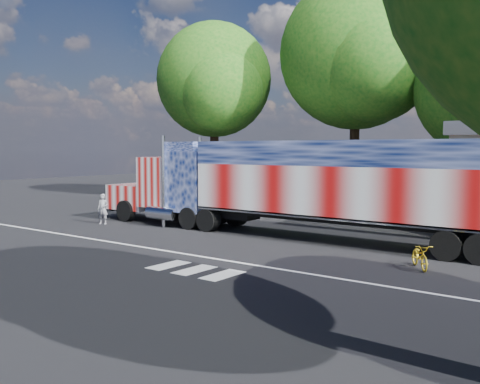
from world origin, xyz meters
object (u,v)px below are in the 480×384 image
Objects in this scene: semi_truck at (291,184)px; bicycle at (420,256)px; woman at (103,209)px; tree_n_mid at (358,54)px; tree_nw_a at (215,80)px; coach_bus at (256,181)px.

bicycle is at bearing -23.61° from semi_truck.
woman is 21.63m from tree_n_mid.
tree_n_mid reaches higher than tree_nw_a.
coach_bus is (-7.07, 7.26, -0.46)m from semi_truck.
woman is 17.08m from bicycle.
bicycle is at bearing -59.47° from tree_n_mid.
woman is at bearing -107.11° from coach_bus.
semi_truck is at bearing -40.44° from tree_nw_a.
woman is 0.10× the size of tree_n_mid.
coach_bus is 8.06× the size of bicycle.
semi_truck reaches higher than coach_bus.
bicycle is at bearing -35.83° from tree_nw_a.
tree_n_mid reaches higher than semi_truck.
woman is 1.01× the size of bicycle.
coach_bus is at bearing 48.31° from woman.
semi_truck is 1.34× the size of tree_n_mid.
tree_nw_a is (-15.26, 13.00, 7.13)m from semi_truck.
coach_bus is 7.98× the size of woman.
semi_truck is 10.56m from woman.
coach_bus is at bearing -35.06° from tree_nw_a.
semi_truck is 18.14m from tree_n_mid.
semi_truck is 21.28m from tree_nw_a.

